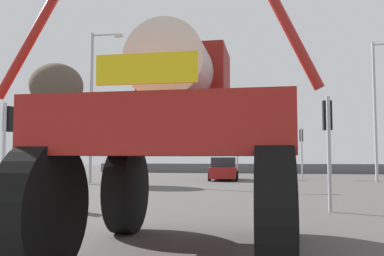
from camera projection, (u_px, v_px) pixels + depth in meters
The scene contains 11 objects.
ground_plane at pixel (218, 191), 18.72m from camera, with size 120.00×120.00×0.00m, color #4C4947.
oversize_sprayer at pixel (180, 139), 6.68m from camera, with size 4.11×4.93×4.17m.
sedan_ahead at pixel (224, 169), 27.81m from camera, with size 2.06×4.19×1.52m.
traffic_signal_near_left at pixel (8, 130), 13.74m from camera, with size 0.24×0.54×3.31m.
traffic_signal_near_right at pixel (328, 128), 11.88m from camera, with size 0.24×0.54×3.24m.
traffic_signal_far_left at pixel (237, 141), 30.20m from camera, with size 0.24×0.55×3.74m.
traffic_signal_far_right at pixel (301, 142), 29.37m from camera, with size 0.24×0.55×3.59m.
streetlight_far_left at pixel (94, 99), 25.26m from camera, with size 2.04×0.24×9.15m.
streetlight_far_right at pixel (377, 104), 26.10m from camera, with size 2.05×0.24×8.82m.
bare_tree_left at pixel (56, 87), 26.02m from camera, with size 3.30×3.30×7.40m.
roadside_barrier at pixel (245, 168), 39.97m from camera, with size 29.37×0.24×0.90m, color #59595B.
Camera 1 is at (2.31, -0.77, 1.52)m, focal length 38.91 mm.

